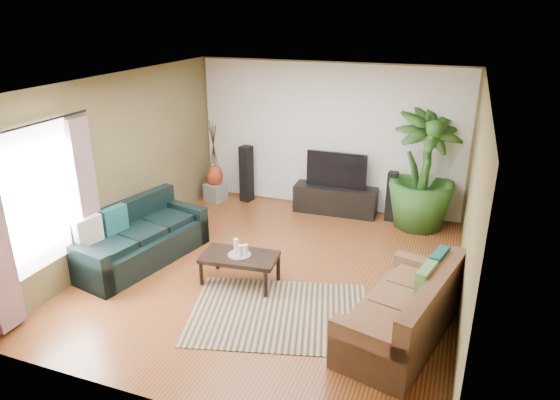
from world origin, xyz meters
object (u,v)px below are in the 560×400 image
at_px(vase, 215,176).
at_px(sofa_right, 402,305).
at_px(potted_plant, 423,171).
at_px(pedestal, 216,192).
at_px(coffee_table, 240,269).
at_px(tv_stand, 335,200).
at_px(side_table, 160,226).
at_px(television, 336,170).
at_px(speaker_right, 391,196).
at_px(speaker_left, 246,174).
at_px(sofa_left, 139,235).

bearing_deg(vase, sofa_right, -38.49).
bearing_deg(potted_plant, pedestal, -178.52).
xyz_separation_m(coffee_table, vase, (-1.77, 2.71, 0.29)).
height_order(coffee_table, potted_plant, potted_plant).
height_order(tv_stand, potted_plant, potted_plant).
bearing_deg(vase, side_table, -91.09).
height_order(coffee_table, vase, vase).
xyz_separation_m(television, speaker_right, (1.01, 0.00, -0.38)).
xyz_separation_m(sofa_right, vase, (-4.01, 3.19, 0.08)).
height_order(television, speaker_left, television).
xyz_separation_m(coffee_table, speaker_left, (-1.19, 2.92, 0.34)).
distance_m(potted_plant, side_table, 4.46).
xyz_separation_m(sofa_left, side_table, (-0.14, 0.73, -0.18)).
bearing_deg(sofa_left, speaker_left, 2.76).
distance_m(speaker_left, side_table, 2.23).
relative_size(potted_plant, pedestal, 5.86).
distance_m(sofa_left, coffee_table, 1.68).
bearing_deg(sofa_right, vase, -114.49).
relative_size(tv_stand, speaker_left, 1.37).
xyz_separation_m(vase, side_table, (-0.04, -1.91, -0.26)).
bearing_deg(speaker_right, sofa_left, -134.51).
xyz_separation_m(sofa_right, side_table, (-4.05, 1.28, -0.18)).
xyz_separation_m(sofa_right, pedestal, (-4.01, 3.19, -0.25)).
bearing_deg(coffee_table, tv_stand, 72.43).
height_order(sofa_left, side_table, sofa_left).
height_order(sofa_right, coffee_table, sofa_right).
height_order(tv_stand, pedestal, tv_stand).
relative_size(speaker_right, side_table, 1.87).
bearing_deg(coffee_table, potted_plant, 47.17).
xyz_separation_m(sofa_left, tv_stand, (2.26, 2.85, -0.17)).
xyz_separation_m(sofa_left, potted_plant, (3.77, 2.74, 0.59)).
xyz_separation_m(sofa_right, speaker_left, (-3.43, 3.40, 0.13)).
height_order(coffee_table, speaker_right, speaker_right).
distance_m(television, speaker_left, 1.81).
relative_size(sofa_right, television, 1.72).
bearing_deg(sofa_left, potted_plant, -41.70).
height_order(sofa_left, tv_stand, sofa_left).
bearing_deg(television, potted_plant, -4.14).
bearing_deg(television, sofa_left, -128.42).
bearing_deg(pedestal, sofa_right, -38.49).
bearing_deg(tv_stand, pedestal, -176.89).
bearing_deg(television, side_table, -138.63).
xyz_separation_m(speaker_left, side_table, (-0.62, -2.12, -0.31)).
height_order(tv_stand, side_table, tv_stand).
height_order(sofa_left, speaker_right, speaker_right).
distance_m(sofa_right, coffee_table, 2.30).
distance_m(speaker_left, speaker_right, 2.80).
distance_m(speaker_left, pedestal, 0.73).
distance_m(coffee_table, vase, 3.25).
bearing_deg(sofa_right, speaker_right, -155.52).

